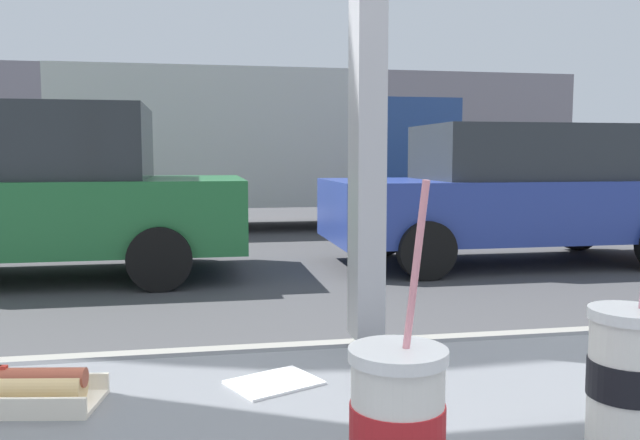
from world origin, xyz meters
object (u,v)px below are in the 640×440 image
soda_cup_left (397,421)px  hotdog_tray_near (2,389)px  parked_car_green (29,193)px  parked_car_blue (515,194)px  box_truck (253,143)px  soda_cup_right (627,376)px

soda_cup_left → hotdog_tray_near: bearing=144.3°
soda_cup_left → hotdog_tray_near: size_ratio=1.17×
hotdog_tray_near → parked_car_green: 6.81m
hotdog_tray_near → parked_car_blue: 7.81m
soda_cup_left → box_truck: bearing=85.9°
parked_car_green → box_truck: size_ratio=0.66×
soda_cup_left → parked_car_green: parked_car_green is taller
parked_car_green → parked_car_blue: parked_car_green is taller
parked_car_green → soda_cup_left: bearing=-74.1°
soda_cup_left → hotdog_tray_near: soda_cup_left is taller
hotdog_tray_near → parked_car_blue: parked_car_blue is taller
box_truck → soda_cup_right: bearing=-92.7°
soda_cup_left → soda_cup_right: soda_cup_right is taller
soda_cup_left → parked_car_green: size_ratio=0.07×
soda_cup_left → box_truck: (0.82, 11.56, 0.46)m
soda_cup_left → soda_cup_right: bearing=11.3°
parked_car_green → box_truck: (2.80, 4.61, 0.62)m
parked_car_blue → box_truck: size_ratio=0.66×
hotdog_tray_near → soda_cup_right: bearing=-19.7°
soda_cup_left → parked_car_blue: parked_car_blue is taller
soda_cup_left → soda_cup_right: (0.28, 0.06, 0.01)m
parked_car_blue → hotdog_tray_near: bearing=-121.8°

